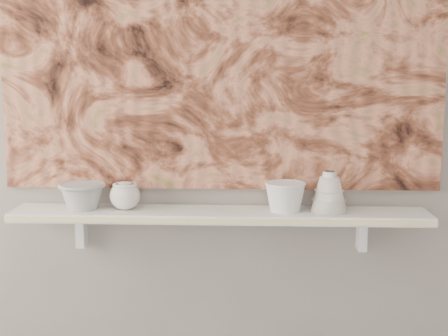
# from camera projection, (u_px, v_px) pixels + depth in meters

# --- Properties ---
(wall_back) EXTENTS (3.60, 0.00, 3.60)m
(wall_back) POSITION_uv_depth(u_px,v_px,m) (221.00, 84.00, 2.13)
(wall_back) COLOR gray
(wall_back) RESTS_ON floor
(shelf) EXTENTS (1.40, 0.18, 0.03)m
(shelf) POSITION_uv_depth(u_px,v_px,m) (219.00, 215.00, 2.10)
(shelf) COLOR white
(shelf) RESTS_ON wall_back
(shelf_stripe) EXTENTS (1.40, 0.01, 0.02)m
(shelf_stripe) POSITION_uv_depth(u_px,v_px,m) (218.00, 221.00, 2.01)
(shelf_stripe) COLOR beige
(shelf_stripe) RESTS_ON shelf
(bracket_left) EXTENTS (0.03, 0.06, 0.12)m
(bracket_left) POSITION_uv_depth(u_px,v_px,m) (82.00, 230.00, 2.20)
(bracket_left) COLOR white
(bracket_left) RESTS_ON wall_back
(bracket_right) EXTENTS (0.03, 0.06, 0.12)m
(bracket_right) POSITION_uv_depth(u_px,v_px,m) (362.00, 233.00, 2.15)
(bracket_right) COLOR white
(bracket_right) RESTS_ON wall_back
(painting) EXTENTS (1.50, 0.02, 1.10)m
(painting) POSITION_uv_depth(u_px,v_px,m) (220.00, 27.00, 2.08)
(painting) COLOR brown
(painting) RESTS_ON wall_back
(house_motif) EXTENTS (0.09, 0.00, 0.08)m
(house_motif) POSITION_uv_depth(u_px,v_px,m) (353.00, 120.00, 2.10)
(house_motif) COLOR black
(house_motif) RESTS_ON painting
(bowl_grey) EXTENTS (0.16, 0.16, 0.09)m
(bowl_grey) POSITION_uv_depth(u_px,v_px,m) (82.00, 196.00, 2.11)
(bowl_grey) COLOR #9B9C99
(bowl_grey) RESTS_ON shelf
(cup_cream) EXTENTS (0.13, 0.13, 0.09)m
(cup_cream) POSITION_uv_depth(u_px,v_px,m) (125.00, 196.00, 2.10)
(cup_cream) COLOR silver
(cup_cream) RESTS_ON shelf
(bell_vessel) EXTENTS (0.16, 0.16, 0.14)m
(bell_vessel) POSITION_uv_depth(u_px,v_px,m) (329.00, 191.00, 2.07)
(bell_vessel) COLOR silver
(bell_vessel) RESTS_ON shelf
(bowl_white) EXTENTS (0.17, 0.17, 0.10)m
(bowl_white) POSITION_uv_depth(u_px,v_px,m) (285.00, 196.00, 2.08)
(bowl_white) COLOR white
(bowl_white) RESTS_ON shelf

